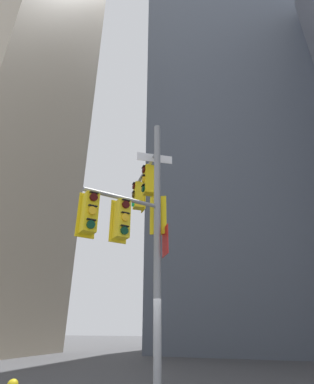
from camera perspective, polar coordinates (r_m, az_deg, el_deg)
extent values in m
cube|color=tan|center=(36.68, -26.22, 19.28)|extent=(12.04, 12.04, 52.06)
cube|color=#4C5460|center=(35.52, 15.48, 8.30)|extent=(16.45, 16.45, 41.82)
cylinder|color=gray|center=(7.88, 0.06, -10.21)|extent=(0.20, 0.20, 7.79)
cylinder|color=gray|center=(10.06, -2.13, 4.49)|extent=(1.54, 1.94, 0.11)
cylinder|color=gray|center=(7.74, -6.78, -1.25)|extent=(1.45, 1.77, 0.11)
cube|color=yellow|center=(9.52, -0.47, 2.17)|extent=(0.32, 0.40, 1.14)
cube|color=yellow|center=(9.47, -1.56, 2.34)|extent=(0.48, 0.48, 1.00)
cylinder|color=#360605|center=(9.59, -2.68, 4.37)|extent=(0.17, 0.19, 0.20)
cube|color=black|center=(9.65, -2.70, 5.00)|extent=(0.19, 0.22, 0.02)
cylinder|color=yellow|center=(9.42, -2.73, 2.52)|extent=(0.17, 0.19, 0.20)
cube|color=black|center=(9.48, -2.75, 3.17)|extent=(0.19, 0.22, 0.02)
cylinder|color=#06311C|center=(9.27, -2.77, 0.60)|extent=(0.17, 0.19, 0.20)
cube|color=black|center=(9.32, -2.79, 1.27)|extent=(0.19, 0.22, 0.02)
cube|color=yellow|center=(10.65, -2.67, -0.89)|extent=(0.32, 0.40, 1.14)
cube|color=yellow|center=(10.60, -3.66, -0.75)|extent=(0.48, 0.48, 1.00)
cylinder|color=#360605|center=(10.71, -4.64, 1.10)|extent=(0.17, 0.19, 0.20)
cube|color=black|center=(10.76, -4.65, 1.67)|extent=(0.19, 0.22, 0.02)
cylinder|color=#3C2C06|center=(10.56, -4.71, -0.61)|extent=(0.17, 0.19, 0.20)
cube|color=black|center=(10.61, -4.71, -0.01)|extent=(0.19, 0.22, 0.02)
cylinder|color=#19C672|center=(10.42, -4.77, -2.36)|extent=(0.17, 0.19, 0.20)
cube|color=black|center=(10.47, -4.78, -1.75)|extent=(0.19, 0.22, 0.02)
cube|color=yellow|center=(7.68, -7.63, -5.83)|extent=(0.32, 0.39, 1.14)
cube|color=yellow|center=(7.52, -7.01, -5.43)|extent=(0.48, 0.48, 1.00)
cylinder|color=#360605|center=(7.48, -6.20, -2.48)|extent=(0.17, 0.19, 0.20)
cube|color=black|center=(7.52, -6.14, -1.62)|extent=(0.19, 0.22, 0.02)
cylinder|color=yellow|center=(7.35, -6.32, -5.00)|extent=(0.17, 0.19, 0.20)
cube|color=black|center=(7.39, -6.26, -4.11)|extent=(0.19, 0.22, 0.02)
cylinder|color=#06311C|center=(7.24, -6.46, -7.60)|extent=(0.17, 0.19, 0.20)
cube|color=black|center=(7.27, -6.39, -6.69)|extent=(0.19, 0.22, 0.02)
cube|color=yellow|center=(7.39, -13.76, -4.52)|extent=(0.32, 0.39, 1.14)
cube|color=yellow|center=(7.22, -13.25, -4.08)|extent=(0.48, 0.48, 1.00)
cylinder|color=#360605|center=(7.18, -12.43, -1.00)|extent=(0.17, 0.19, 0.20)
cube|color=black|center=(7.22, -12.33, -0.12)|extent=(0.19, 0.22, 0.02)
cylinder|color=yellow|center=(7.04, -12.69, -3.60)|extent=(0.17, 0.19, 0.20)
cube|color=black|center=(7.08, -12.58, -2.68)|extent=(0.19, 0.22, 0.02)
cylinder|color=#06311C|center=(6.93, -12.96, -6.29)|extent=(0.17, 0.19, 0.20)
cube|color=black|center=(6.96, -12.85, -5.34)|extent=(0.19, 0.22, 0.02)
cube|color=yellow|center=(8.25, 0.23, -4.54)|extent=(0.48, 0.08, 1.14)
cube|color=yellow|center=(8.42, 0.52, -4.98)|extent=(0.37, 0.37, 1.00)
cylinder|color=#360605|center=(8.73, 0.79, -3.26)|extent=(0.21, 0.08, 0.20)
cube|color=black|center=(8.78, 0.80, -2.55)|extent=(0.23, 0.09, 0.02)
cylinder|color=yellow|center=(8.60, 0.81, -5.43)|extent=(0.21, 0.08, 0.20)
cube|color=black|center=(8.65, 0.81, -4.69)|extent=(0.23, 0.09, 0.02)
cylinder|color=#06311C|center=(8.49, 0.82, -7.65)|extent=(0.21, 0.08, 0.20)
cube|color=black|center=(8.53, 0.83, -6.89)|extent=(0.23, 0.09, 0.02)
cube|color=white|center=(9.37, -0.44, 6.72)|extent=(0.99, 0.63, 0.28)
cube|color=#19479E|center=(9.37, -0.44, 6.72)|extent=(0.95, 0.61, 0.24)
cube|color=red|center=(7.95, 1.63, -9.66)|extent=(0.35, 0.55, 0.80)
cube|color=white|center=(7.95, 1.63, -9.66)|extent=(0.32, 0.52, 0.76)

